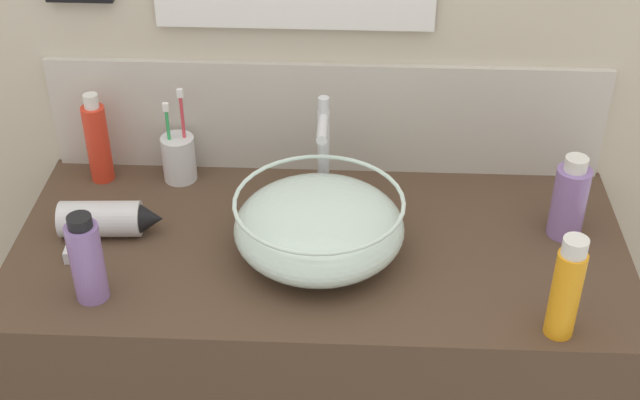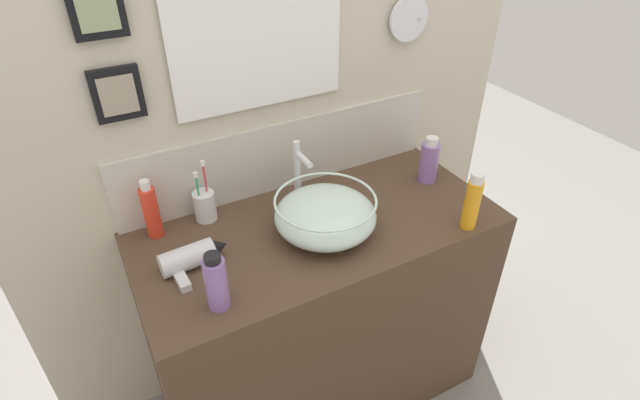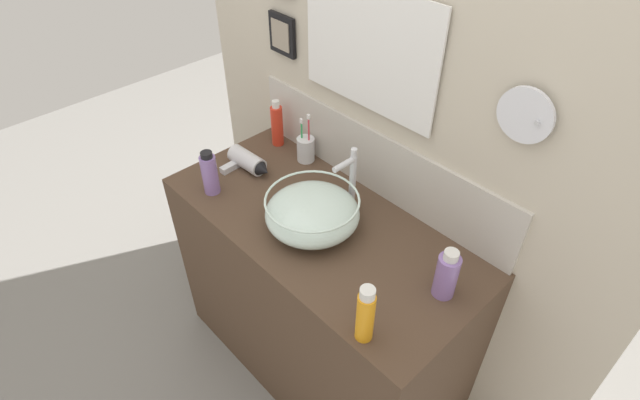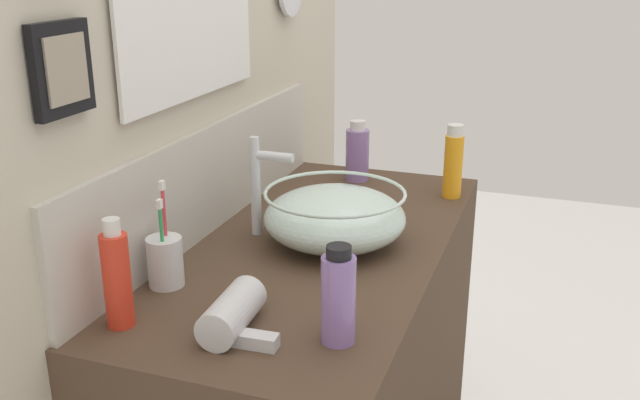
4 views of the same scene
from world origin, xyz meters
name	(u,v)px [view 4 (image 4 of 4)]	position (x,y,z in m)	size (l,w,h in m)	color
vanity_counter	(320,400)	(0.00, 0.00, 0.42)	(1.16, 0.54, 0.83)	#4C3828
back_panel	(190,49)	(0.00, 0.30, 1.25)	(1.83, 0.10, 2.50)	beige
glass_bowl_sink	(335,217)	(0.00, -0.03, 0.90)	(0.31, 0.31, 0.12)	silver
faucet	(260,180)	(0.00, 0.14, 0.96)	(0.02, 0.10, 0.23)	silver
hair_drier	(237,310)	(-0.41, 0.01, 0.87)	(0.20, 0.14, 0.07)	silver
toothbrush_cup	(165,261)	(-0.30, 0.21, 0.89)	(0.07, 0.07, 0.21)	silver
soap_dispenser	(357,153)	(0.47, 0.05, 0.91)	(0.07, 0.07, 0.17)	#8C6BB2
spray_bottle	(338,297)	(-0.39, -0.17, 0.92)	(0.06, 0.06, 0.17)	#8C6BB2
shampoo_bottle	(453,163)	(0.41, -0.22, 0.93)	(0.05, 0.05, 0.20)	orange
lotion_bottle	(117,278)	(-0.47, 0.20, 0.92)	(0.05, 0.05, 0.20)	red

